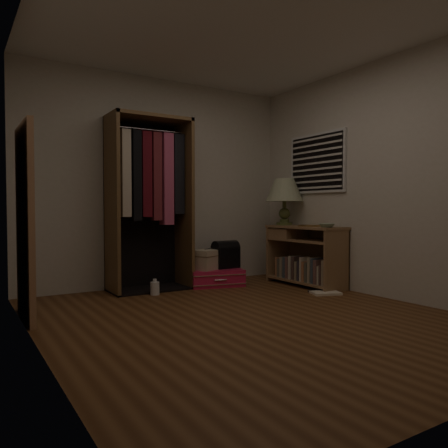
{
  "coord_description": "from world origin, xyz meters",
  "views": [
    {
      "loc": [
        -2.23,
        -3.12,
        0.97
      ],
      "look_at": [
        0.3,
        0.95,
        0.8
      ],
      "focal_mm": 35.0,
      "sensor_mm": 36.0,
      "label": 1
    }
  ],
  "objects_px": {
    "console_bookshelf": "(303,254)",
    "train_case": "(207,259)",
    "black_bag": "(225,254)",
    "table_lamp": "(285,191)",
    "white_jug": "(155,288)",
    "floor_mirror": "(25,222)",
    "open_wardrobe": "(150,190)",
    "pink_suitcase": "(215,277)"
  },
  "relations": [
    {
      "from": "pink_suitcase",
      "to": "table_lamp",
      "type": "height_order",
      "value": "table_lamp"
    },
    {
      "from": "train_case",
      "to": "table_lamp",
      "type": "height_order",
      "value": "table_lamp"
    },
    {
      "from": "floor_mirror",
      "to": "open_wardrobe",
      "type": "bearing_deg",
      "value": 27.69
    },
    {
      "from": "open_wardrobe",
      "to": "table_lamp",
      "type": "xyz_separation_m",
      "value": [
        1.78,
        -0.36,
        0.01
      ]
    },
    {
      "from": "white_jug",
      "to": "console_bookshelf",
      "type": "bearing_deg",
      "value": -11.89
    },
    {
      "from": "floor_mirror",
      "to": "white_jug",
      "type": "relative_size",
      "value": 9.48
    },
    {
      "from": "console_bookshelf",
      "to": "table_lamp",
      "type": "xyz_separation_m",
      "value": [
        0.0,
        0.38,
        0.8
      ]
    },
    {
      "from": "pink_suitcase",
      "to": "table_lamp",
      "type": "distance_m",
      "value": 1.48
    },
    {
      "from": "train_case",
      "to": "black_bag",
      "type": "bearing_deg",
      "value": -24.15
    },
    {
      "from": "console_bookshelf",
      "to": "black_bag",
      "type": "relative_size",
      "value": 3.19
    },
    {
      "from": "pink_suitcase",
      "to": "black_bag",
      "type": "relative_size",
      "value": 2.23
    },
    {
      "from": "floor_mirror",
      "to": "pink_suitcase",
      "type": "bearing_deg",
      "value": 14.83
    },
    {
      "from": "console_bookshelf",
      "to": "black_bag",
      "type": "bearing_deg",
      "value": 144.96
    },
    {
      "from": "console_bookshelf",
      "to": "train_case",
      "type": "bearing_deg",
      "value": 152.07
    },
    {
      "from": "train_case",
      "to": "white_jug",
      "type": "bearing_deg",
      "value": 169.51
    },
    {
      "from": "console_bookshelf",
      "to": "train_case",
      "type": "relative_size",
      "value": 2.58
    },
    {
      "from": "train_case",
      "to": "white_jug",
      "type": "distance_m",
      "value": 0.84
    },
    {
      "from": "white_jug",
      "to": "pink_suitcase",
      "type": "bearing_deg",
      "value": 11.06
    },
    {
      "from": "train_case",
      "to": "console_bookshelf",
      "type": "bearing_deg",
      "value": -51.38
    },
    {
      "from": "pink_suitcase",
      "to": "table_lamp",
      "type": "bearing_deg",
      "value": 2.89
    },
    {
      "from": "open_wardrobe",
      "to": "table_lamp",
      "type": "bearing_deg",
      "value": -11.41
    },
    {
      "from": "table_lamp",
      "to": "train_case",
      "type": "bearing_deg",
      "value": 169.75
    },
    {
      "from": "floor_mirror",
      "to": "white_jug",
      "type": "xyz_separation_m",
      "value": [
        1.38,
        0.43,
        -0.77
      ]
    },
    {
      "from": "console_bookshelf",
      "to": "open_wardrobe",
      "type": "xyz_separation_m",
      "value": [
        -1.77,
        0.73,
        0.79
      ]
    },
    {
      "from": "open_wardrobe",
      "to": "black_bag",
      "type": "xyz_separation_m",
      "value": [
        0.96,
        -0.17,
        -0.8
      ]
    },
    {
      "from": "floor_mirror",
      "to": "white_jug",
      "type": "height_order",
      "value": "floor_mirror"
    },
    {
      "from": "console_bookshelf",
      "to": "table_lamp",
      "type": "bearing_deg",
      "value": 89.56
    },
    {
      "from": "console_bookshelf",
      "to": "table_lamp",
      "type": "distance_m",
      "value": 0.89
    },
    {
      "from": "floor_mirror",
      "to": "black_bag",
      "type": "distance_m",
      "value": 2.55
    },
    {
      "from": "black_bag",
      "to": "table_lamp",
      "type": "bearing_deg",
      "value": -16.17
    },
    {
      "from": "floor_mirror",
      "to": "white_jug",
      "type": "distance_m",
      "value": 1.64
    },
    {
      "from": "open_wardrobe",
      "to": "pink_suitcase",
      "type": "distance_m",
      "value": 1.36
    },
    {
      "from": "black_bag",
      "to": "white_jug",
      "type": "distance_m",
      "value": 1.11
    },
    {
      "from": "black_bag",
      "to": "table_lamp",
      "type": "xyz_separation_m",
      "value": [
        0.81,
        -0.19,
        0.81
      ]
    },
    {
      "from": "open_wardrobe",
      "to": "floor_mirror",
      "type": "distance_m",
      "value": 1.69
    },
    {
      "from": "console_bookshelf",
      "to": "pink_suitcase",
      "type": "bearing_deg",
      "value": 149.94
    },
    {
      "from": "floor_mirror",
      "to": "table_lamp",
      "type": "height_order",
      "value": "floor_mirror"
    },
    {
      "from": "train_case",
      "to": "black_bag",
      "type": "relative_size",
      "value": 1.24
    },
    {
      "from": "white_jug",
      "to": "open_wardrobe",
      "type": "bearing_deg",
      "value": 76.22
    },
    {
      "from": "open_wardrobe",
      "to": "pink_suitcase",
      "type": "bearing_deg",
      "value": -12.02
    },
    {
      "from": "white_jug",
      "to": "floor_mirror",
      "type": "bearing_deg",
      "value": -162.83
    },
    {
      "from": "console_bookshelf",
      "to": "floor_mirror",
      "type": "relative_size",
      "value": 0.66
    }
  ]
}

